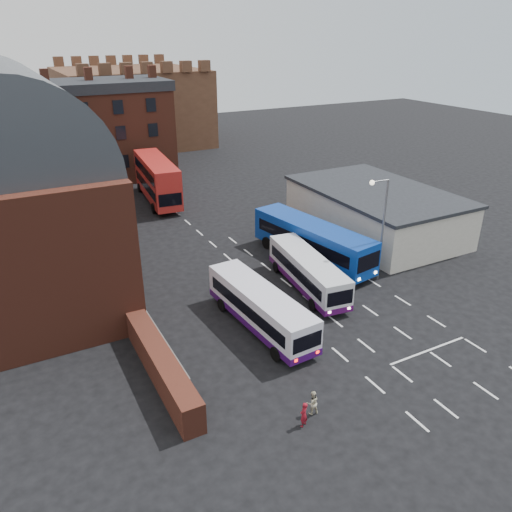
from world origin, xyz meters
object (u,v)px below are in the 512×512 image
bus_blue (312,239)px  pedestrian_beige (312,403)px  bus_red_double (157,179)px  pedestrian_red (304,415)px  bus_white_inbound (308,270)px  bus_white_outbound (260,306)px  street_lamp (381,221)px

bus_blue → pedestrian_beige: 18.64m
bus_red_double → pedestrian_red: (-4.76, -37.54, -1.85)m
bus_white_inbound → pedestrian_red: bus_white_inbound is taller
pedestrian_red → pedestrian_beige: pedestrian_red is taller
bus_red_double → pedestrian_beige: size_ratio=9.05×
bus_white_inbound → pedestrian_red: 14.50m
bus_white_outbound → bus_white_inbound: (5.71, 3.12, -0.07)m
bus_white_outbound → pedestrian_beige: bus_white_outbound is taller
bus_white_inbound → bus_red_double: 25.79m
bus_red_double → pedestrian_red: bus_red_double is taller
bus_blue → pedestrian_red: 19.58m
bus_white_outbound → bus_red_double: bus_red_double is taller
bus_blue → pedestrian_beige: bus_blue is taller
bus_white_outbound → pedestrian_red: bearing=-108.8°
bus_white_inbound → bus_blue: size_ratio=0.79×
pedestrian_beige → pedestrian_red: bearing=40.4°
bus_white_outbound → bus_white_inbound: bearing=24.9°
street_lamp → bus_red_double: bearing=108.0°
bus_white_inbound → pedestrian_beige: 13.57m
bus_white_inbound → street_lamp: size_ratio=1.20×
bus_white_inbound → street_lamp: street_lamp is taller
bus_white_inbound → bus_blue: (3.09, 4.02, 0.40)m
bus_white_outbound → pedestrian_beige: size_ratio=7.50×
pedestrian_red → bus_white_inbound: bearing=-151.6°
street_lamp → pedestrian_red: street_lamp is taller
bus_white_outbound → pedestrian_beige: bearing=-104.0°
bus_white_inbound → pedestrian_beige: bus_white_inbound is taller
bus_blue → pedestrian_red: bearing=45.1°
pedestrian_red → bus_red_double: bearing=-124.7°
bus_red_double → pedestrian_beige: bearing=89.4°
pedestrian_red → pedestrian_beige: bearing=-175.5°
street_lamp → pedestrian_beige: (-12.64, -10.11, -4.26)m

